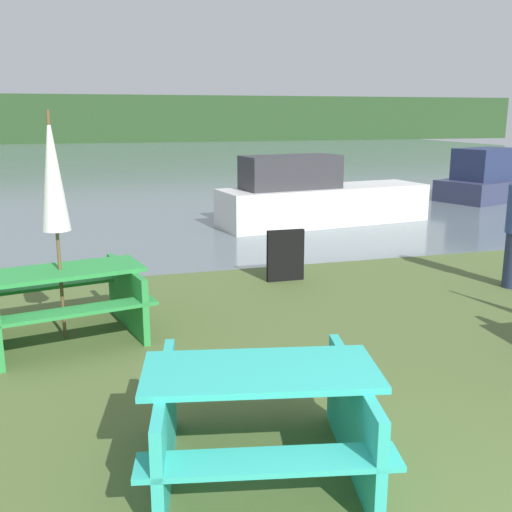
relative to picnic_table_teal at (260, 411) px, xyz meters
name	(u,v)px	position (x,y,z in m)	size (l,w,h in m)	color
water	(121,159)	(1.06, 30.31, -0.44)	(60.00, 50.00, 0.00)	slate
far_treeline	(104,119)	(1.06, 50.31, 1.56)	(80.00, 1.60, 4.00)	#284723
picnic_table_teal	(260,411)	(0.00, 0.00, 0.00)	(1.79, 1.66, 0.75)	#33B7A8
picnic_table_green	(62,296)	(-1.33, 3.01, 0.02)	(1.94, 1.70, 0.76)	green
umbrella_white	(52,173)	(-1.33, 3.01, 1.34)	(0.30, 0.30, 2.41)	brown
boat	(318,198)	(3.91, 8.70, 0.13)	(4.88, 1.93, 1.52)	silver
boat_second	(495,181)	(10.26, 11.01, 0.08)	(4.24, 2.77, 1.45)	#333856
signboard	(285,255)	(1.72, 4.49, -0.07)	(0.55, 0.08, 0.75)	black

